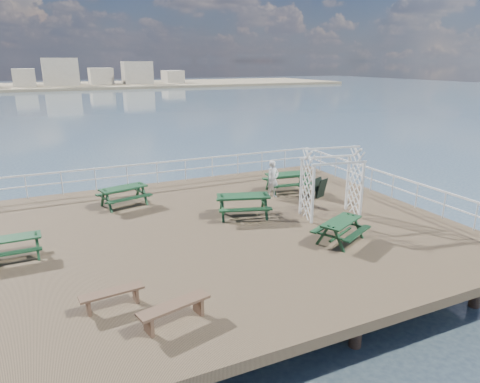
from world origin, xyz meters
name	(u,v)px	position (x,y,z in m)	size (l,w,h in m)	color
ground	(205,234)	(0.00, 0.00, -0.15)	(18.00, 14.00, 0.30)	brown
sea_backdrop	(96,82)	(12.54, 134.07, -0.51)	(300.00, 300.00, 9.20)	#394D60
railing	(181,189)	(-0.07, 2.57, 0.87)	(17.77, 13.76, 1.10)	silver
picnic_table_a	(124,192)	(-2.15, 4.03, 0.59)	(2.21, 1.94, 0.92)	#123419
picnic_table_b	(243,201)	(1.88, 0.73, 0.63)	(2.42, 2.16, 0.99)	#123419
picnic_table_c	(288,178)	(5.21, 2.91, 0.63)	(2.22, 1.89, 0.98)	#123419
picnic_table_d	(12,243)	(-6.19, 0.30, 0.51)	(1.64, 1.33, 0.80)	#123419
picnic_table_e	(341,226)	(3.82, -2.87, 0.54)	(2.19, 2.04, 0.85)	#123419
flat_bench_near	(174,309)	(-2.66, -5.12, 0.38)	(1.81, 0.82, 0.51)	brown
flat_bench_far	(112,295)	(-3.86, -3.81, 0.33)	(1.58, 0.51, 0.45)	brown
trellis_arbor	(331,186)	(5.00, -0.65, 1.23)	(2.39, 1.54, 2.76)	silver
sandwich_board	(320,188)	(6.04, 1.49, 0.44)	(0.65, 0.57, 0.90)	black
person	(273,179)	(4.10, 2.38, 0.85)	(0.62, 0.40, 1.69)	silver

